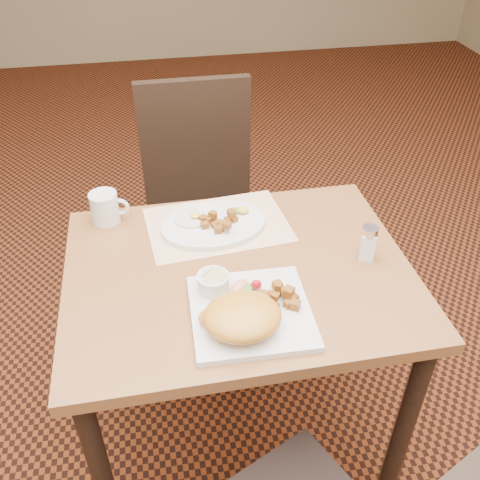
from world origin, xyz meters
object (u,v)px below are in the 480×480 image
chair_far (201,199)px  coffee_mug (106,207)px  plate_square (251,312)px  plate_oval (214,225)px  salt_shaker (368,243)px  table (239,299)px

chair_far → coffee_mug: (-0.32, -0.39, 0.26)m
plate_square → coffee_mug: 0.57m
plate_oval → salt_shaker: salt_shaker is taller
table → chair_far: 0.69m
chair_far → plate_oval: chair_far is taller
table → coffee_mug: coffee_mug is taller
plate_square → salt_shaker: bearing=23.6°
chair_far → coffee_mug: chair_far is taller
table → coffee_mug: 0.47m
chair_far → coffee_mug: size_ratio=8.62×
coffee_mug → plate_square: bearing=-53.8°
salt_shaker → coffee_mug: 0.75m
plate_oval → salt_shaker: bearing=-29.4°
plate_square → coffee_mug: bearing=126.2°
table → plate_square: 0.21m
table → chair_far: (-0.02, 0.68, -0.10)m
chair_far → plate_square: (0.02, -0.85, 0.22)m
table → plate_square: plate_square is taller
coffee_mug → chair_far: bearing=51.0°
plate_square → salt_shaker: 0.38m
plate_oval → salt_shaker: 0.44m
table → coffee_mug: bearing=139.5°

